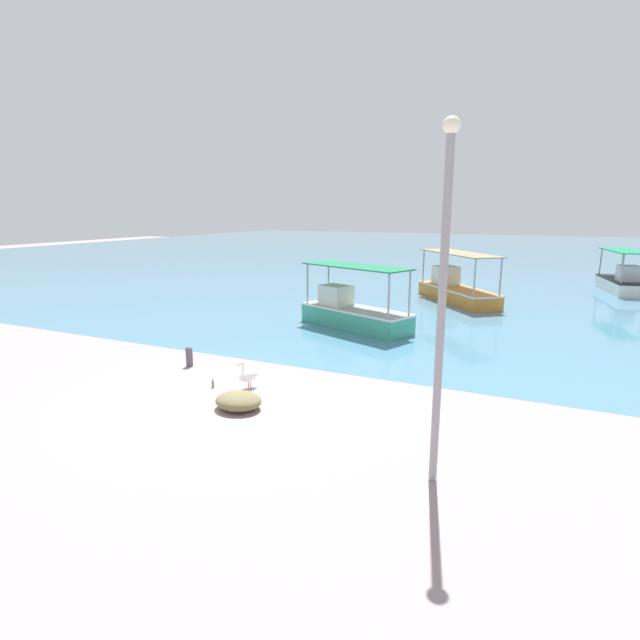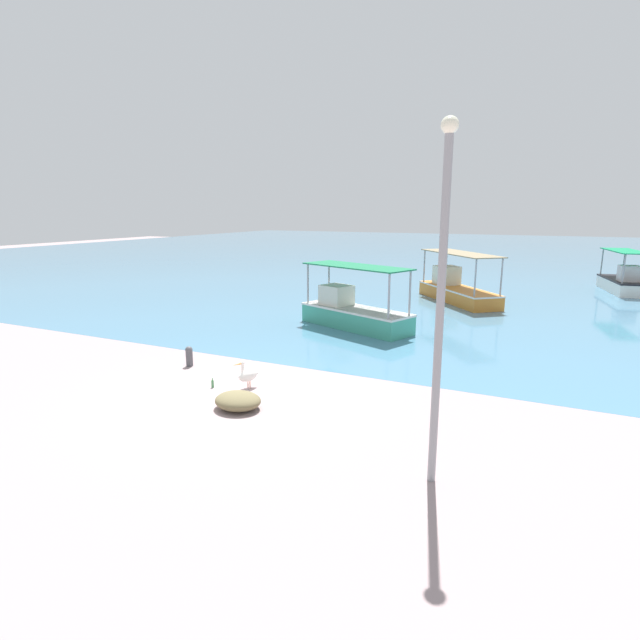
{
  "view_description": "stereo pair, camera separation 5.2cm",
  "coord_description": "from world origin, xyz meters",
  "px_view_note": "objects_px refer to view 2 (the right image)",
  "views": [
    {
      "loc": [
        7.39,
        -9.92,
        4.71
      ],
      "look_at": [
        0.64,
        4.48,
        1.19
      ],
      "focal_mm": 28.0,
      "sensor_mm": 36.0,
      "label": 1
    },
    {
      "loc": [
        7.44,
        -9.9,
        4.71
      ],
      "look_at": [
        0.64,
        4.48,
        1.19
      ],
      "focal_mm": 28.0,
      "sensor_mm": 36.0,
      "label": 2
    }
  ],
  "objects_px": {
    "fishing_boat_center": "(456,289)",
    "glass_bottle": "(213,384)",
    "lamp_post": "(441,290)",
    "net_pile": "(238,401)",
    "mooring_bollard": "(189,356)",
    "fishing_boat_far_right": "(622,282)",
    "fishing_boat_near_right": "(353,312)",
    "pelican": "(248,375)"
  },
  "relations": [
    {
      "from": "fishing_boat_center",
      "to": "mooring_bollard",
      "type": "distance_m",
      "value": 15.89
    },
    {
      "from": "pelican",
      "to": "mooring_bollard",
      "type": "relative_size",
      "value": 1.28
    },
    {
      "from": "fishing_boat_far_right",
      "to": "net_pile",
      "type": "bearing_deg",
      "value": -112.96
    },
    {
      "from": "fishing_boat_near_right",
      "to": "fishing_boat_far_right",
      "type": "relative_size",
      "value": 1.05
    },
    {
      "from": "lamp_post",
      "to": "glass_bottle",
      "type": "relative_size",
      "value": 22.64
    },
    {
      "from": "fishing_boat_far_right",
      "to": "lamp_post",
      "type": "bearing_deg",
      "value": -101.71
    },
    {
      "from": "fishing_boat_near_right",
      "to": "mooring_bollard",
      "type": "height_order",
      "value": "fishing_boat_near_right"
    },
    {
      "from": "fishing_boat_near_right",
      "to": "mooring_bollard",
      "type": "distance_m",
      "value": 7.49
    },
    {
      "from": "fishing_boat_far_right",
      "to": "glass_bottle",
      "type": "distance_m",
      "value": 26.09
    },
    {
      "from": "fishing_boat_near_right",
      "to": "lamp_post",
      "type": "relative_size",
      "value": 0.84
    },
    {
      "from": "mooring_bollard",
      "to": "fishing_boat_near_right",
      "type": "bearing_deg",
      "value": 69.39
    },
    {
      "from": "pelican",
      "to": "net_pile",
      "type": "xyz_separation_m",
      "value": [
        0.57,
        -1.3,
        -0.17
      ]
    },
    {
      "from": "fishing_boat_center",
      "to": "glass_bottle",
      "type": "relative_size",
      "value": 20.8
    },
    {
      "from": "fishing_boat_far_right",
      "to": "mooring_bollard",
      "type": "relative_size",
      "value": 7.88
    },
    {
      "from": "mooring_bollard",
      "to": "fishing_boat_center",
      "type": "bearing_deg",
      "value": 70.43
    },
    {
      "from": "fishing_boat_near_right",
      "to": "fishing_boat_center",
      "type": "distance_m",
      "value": 8.41
    },
    {
      "from": "fishing_boat_far_right",
      "to": "net_pile",
      "type": "relative_size",
      "value": 4.26
    },
    {
      "from": "fishing_boat_near_right",
      "to": "fishing_boat_center",
      "type": "xyz_separation_m",
      "value": [
        2.69,
        7.97,
        -0.01
      ]
    },
    {
      "from": "mooring_bollard",
      "to": "net_pile",
      "type": "height_order",
      "value": "mooring_bollard"
    },
    {
      "from": "lamp_post",
      "to": "glass_bottle",
      "type": "xyz_separation_m",
      "value": [
        -6.44,
        2.18,
        -3.31
      ]
    },
    {
      "from": "net_pile",
      "to": "fishing_boat_center",
      "type": "bearing_deg",
      "value": 83.23
    },
    {
      "from": "fishing_boat_far_right",
      "to": "lamp_post",
      "type": "height_order",
      "value": "lamp_post"
    },
    {
      "from": "lamp_post",
      "to": "glass_bottle",
      "type": "bearing_deg",
      "value": 161.29
    },
    {
      "from": "lamp_post",
      "to": "fishing_boat_center",
      "type": "bearing_deg",
      "value": 99.09
    },
    {
      "from": "pelican",
      "to": "lamp_post",
      "type": "xyz_separation_m",
      "value": [
        5.55,
        -2.55,
        3.04
      ]
    },
    {
      "from": "lamp_post",
      "to": "mooring_bollard",
      "type": "height_order",
      "value": "lamp_post"
    },
    {
      "from": "fishing_boat_far_right",
      "to": "pelican",
      "type": "distance_m",
      "value": 25.36
    },
    {
      "from": "pelican",
      "to": "net_pile",
      "type": "bearing_deg",
      "value": -66.28
    },
    {
      "from": "mooring_bollard",
      "to": "glass_bottle",
      "type": "height_order",
      "value": "mooring_bollard"
    },
    {
      "from": "fishing_boat_far_right",
      "to": "glass_bottle",
      "type": "xyz_separation_m",
      "value": [
        -11.73,
        -23.3,
        -0.51
      ]
    },
    {
      "from": "fishing_boat_center",
      "to": "net_pile",
      "type": "bearing_deg",
      "value": -96.77
    },
    {
      "from": "pelican",
      "to": "mooring_bollard",
      "type": "distance_m",
      "value": 2.86
    },
    {
      "from": "fishing_boat_center",
      "to": "pelican",
      "type": "relative_size",
      "value": 7.02
    },
    {
      "from": "fishing_boat_near_right",
      "to": "fishing_boat_center",
      "type": "bearing_deg",
      "value": 71.35
    },
    {
      "from": "fishing_boat_center",
      "to": "fishing_boat_near_right",
      "type": "bearing_deg",
      "value": -108.65
    },
    {
      "from": "mooring_bollard",
      "to": "glass_bottle",
      "type": "relative_size",
      "value": 2.32
    },
    {
      "from": "fishing_boat_center",
      "to": "fishing_boat_far_right",
      "type": "distance_m",
      "value": 10.85
    },
    {
      "from": "pelican",
      "to": "lamp_post",
      "type": "distance_m",
      "value": 6.83
    },
    {
      "from": "fishing_boat_center",
      "to": "mooring_bollard",
      "type": "bearing_deg",
      "value": -109.57
    },
    {
      "from": "fishing_boat_near_right",
      "to": "glass_bottle",
      "type": "distance_m",
      "value": 8.31
    },
    {
      "from": "pelican",
      "to": "mooring_bollard",
      "type": "height_order",
      "value": "pelican"
    },
    {
      "from": "fishing_boat_near_right",
      "to": "pelican",
      "type": "height_order",
      "value": "fishing_boat_near_right"
    }
  ]
}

